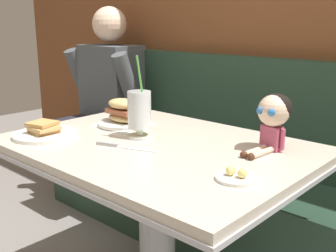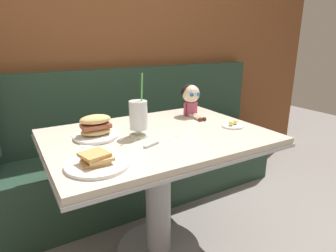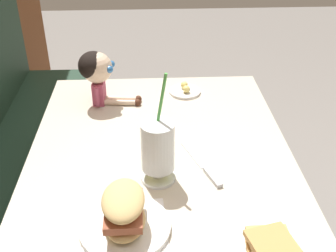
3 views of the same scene
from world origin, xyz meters
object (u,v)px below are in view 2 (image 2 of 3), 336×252
at_px(sandwich_plate, 96,129).
at_px(butter_knife, 156,143).
at_px(toast_plate, 97,162).
at_px(butter_saucer, 233,125).
at_px(milkshake_glass, 138,117).
at_px(seated_doll, 191,95).

bearing_deg(sandwich_plate, butter_knife, -46.88).
xyz_separation_m(toast_plate, butter_saucer, (0.80, 0.12, -0.01)).
bearing_deg(toast_plate, milkshake_glass, 39.78).
relative_size(sandwich_plate, butter_saucer, 1.83).
distance_m(toast_plate, sandwich_plate, 0.34).
bearing_deg(butter_saucer, seated_doll, 101.34).
bearing_deg(toast_plate, seated_doll, 30.72).
relative_size(toast_plate, seated_doll, 1.12).
height_order(butter_knife, seated_doll, seated_doll).
xyz_separation_m(toast_plate, sandwich_plate, (0.09, 0.32, 0.03)).
distance_m(sandwich_plate, seated_doll, 0.66).
distance_m(toast_plate, butter_saucer, 0.81).
bearing_deg(seated_doll, butter_knife, -141.52).
bearing_deg(butter_saucer, sandwich_plate, 163.92).
distance_m(butter_saucer, butter_knife, 0.49).
distance_m(toast_plate, butter_knife, 0.32).
bearing_deg(sandwich_plate, butter_saucer, -16.08).
height_order(toast_plate, butter_saucer, toast_plate).
relative_size(butter_knife, seated_doll, 1.02).
height_order(sandwich_plate, butter_knife, sandwich_plate).
bearing_deg(milkshake_glass, toast_plate, -140.22).
height_order(toast_plate, milkshake_glass, milkshake_glass).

